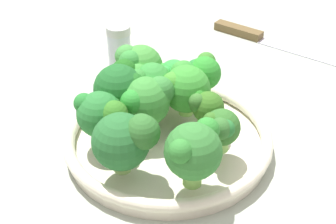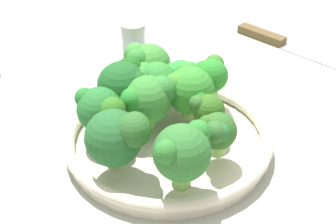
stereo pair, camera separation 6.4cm
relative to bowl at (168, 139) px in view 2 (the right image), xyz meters
The scene contains 16 objects.
ground_plane 4.72cm from the bowl, 155.41° to the right, with size 130.00×130.00×2.50cm, color #A6B2A0.
bowl is the anchor object (origin of this frame).
broccoli_floret_0 9.07cm from the bowl, 157.52° to the left, with size 4.62×5.50×5.80cm.
broccoli_floret_1 9.45cm from the bowl, 19.83° to the right, with size 6.86×7.66×7.95cm.
broccoli_floret_2 6.63cm from the bowl, 163.80° to the right, with size 4.85×4.20×5.38cm.
broccoli_floret_3 11.74cm from the bowl, 54.76° to the right, with size 6.76×6.33×7.56cm.
broccoli_floret_4 9.91cm from the bowl, 22.15° to the left, with size 7.13×6.02×6.63cm.
broccoli_floret_5 8.01cm from the bowl, 53.36° to the right, with size 6.33×5.79×6.96cm.
broccoli_floret_6 12.09cm from the bowl, 116.27° to the left, with size 6.47×7.34×7.94cm.
broccoli_floret_7 7.52cm from the bowl, 105.28° to the right, with size 6.48×7.30×7.13cm.
broccoli_floret_8 10.91cm from the bowl, 112.29° to the right, with size 5.22×5.54×6.63cm.
broccoli_floret_9 6.18cm from the bowl, 13.26° to the right, with size 6.85×7.04×7.13cm.
broccoli_floret_10 9.50cm from the bowl, 83.95° to the right, with size 4.59×4.37×5.91cm.
broccoli_floret_11 10.76cm from the bowl, 69.00° to the left, with size 7.99×6.75×7.91cm.
knife 36.53cm from the bowl, 107.51° to the right, with size 25.00×13.73×1.50cm.
pepper_shaker 19.70cm from the bowl, 56.04° to the right, with size 3.79×3.79×9.57cm.
Camera 2 is at (-12.43, 51.65, 41.74)cm, focal length 53.48 mm.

